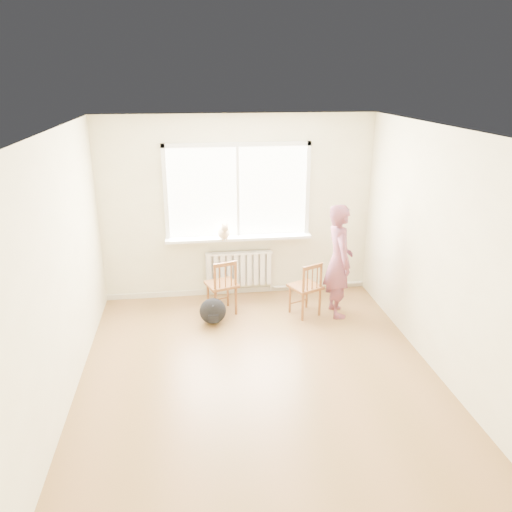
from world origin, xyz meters
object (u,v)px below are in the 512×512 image
object	(u,v)px
chair_left	(223,287)
chair_right	(307,289)
backpack	(213,311)
person	(339,261)
cat	(224,231)

from	to	relation	value
chair_left	chair_right	size ratio (longest dim) A/B	1.02
chair_left	backpack	distance (m)	0.40
chair_right	person	distance (m)	0.58
chair_right	backpack	bearing A→B (deg)	-21.29
chair_right	backpack	distance (m)	1.34
chair_left	backpack	size ratio (longest dim) A/B	2.23
person	backpack	world-z (taller)	person
chair_right	chair_left	bearing A→B (deg)	-34.69
chair_right	person	world-z (taller)	person
chair_right	backpack	size ratio (longest dim) A/B	2.18
cat	backpack	world-z (taller)	cat
person	cat	size ratio (longest dim) A/B	3.82
backpack	person	bearing A→B (deg)	2.21
chair_left	backpack	bearing A→B (deg)	42.82
chair_left	chair_right	bearing A→B (deg)	152.00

